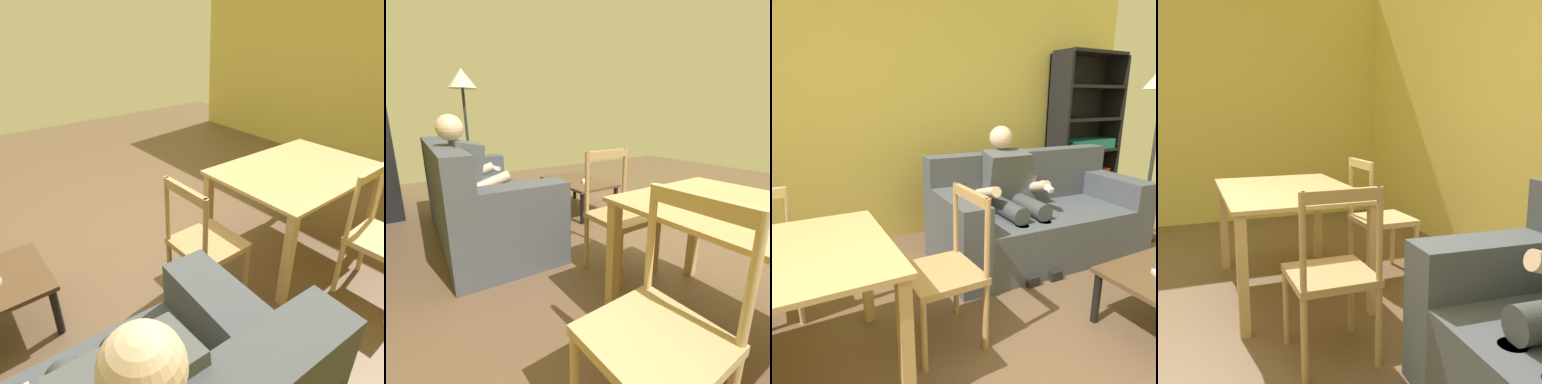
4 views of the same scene
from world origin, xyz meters
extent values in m
plane|color=brown|center=(0.00, 0.00, 0.00)|extent=(8.50, 8.50, 0.00)
cube|color=#474C56|center=(1.27, 1.59, 0.22)|extent=(1.99, 0.99, 0.44)
cube|color=#474C56|center=(1.29, 1.93, 0.69)|extent=(1.95, 0.32, 0.49)
cube|color=#474C56|center=(0.43, 1.64, 0.56)|extent=(0.29, 0.89, 0.24)
cube|color=#474C56|center=(2.12, 1.54, 0.56)|extent=(0.29, 0.89, 0.24)
cube|color=#515460|center=(1.09, 1.78, 0.62)|extent=(0.42, 0.22, 0.36)
cube|color=#4C5156|center=(1.01, 1.81, 0.70)|extent=(0.42, 0.33, 0.56)
sphere|color=beige|center=(1.01, 1.88, 1.08)|extent=(0.21, 0.21, 0.21)
cylinder|color=#3D4145|center=(0.88, 1.55, 0.51)|extent=(0.18, 0.45, 0.15)
cylinder|color=beige|center=(0.87, 1.33, 0.22)|extent=(0.11, 0.11, 0.44)
cube|color=black|center=(0.86, 1.25, 0.04)|extent=(0.11, 0.25, 0.08)
cylinder|color=#3D4145|center=(1.10, 1.54, 0.51)|extent=(0.18, 0.45, 0.15)
cylinder|color=beige|center=(1.09, 1.32, 0.22)|extent=(0.11, 0.11, 0.44)
cube|color=black|center=(1.08, 1.24, 0.04)|extent=(0.11, 0.25, 0.08)
cylinder|color=beige|center=(0.75, 1.68, 0.64)|extent=(0.11, 0.36, 0.19)
cylinder|color=beige|center=(1.25, 1.65, 0.64)|extent=(0.11, 0.36, 0.19)
cube|color=white|center=(1.24, 1.49, 0.68)|extent=(0.05, 0.16, 0.08)
cube|color=brown|center=(1.38, 0.38, 0.37)|extent=(0.95, 0.57, 0.03)
cylinder|color=black|center=(0.94, 0.14, 0.18)|extent=(0.05, 0.05, 0.35)
cylinder|color=black|center=(1.81, 0.14, 0.18)|extent=(0.05, 0.05, 0.35)
cylinder|color=black|center=(0.94, 0.63, 0.18)|extent=(0.05, 0.05, 0.35)
cylinder|color=black|center=(1.81, 0.63, 0.18)|extent=(0.05, 0.05, 0.35)
cube|color=white|center=(1.24, 0.38, 0.40)|extent=(0.17, 0.13, 0.02)
cube|color=black|center=(2.65, 2.43, 0.02)|extent=(0.88, 0.36, 0.04)
cube|color=beige|center=(2.66, 2.41, 0.10)|extent=(0.73, 0.32, 0.12)
cube|color=tan|center=(-0.95, 0.94, 0.73)|extent=(1.28, 0.90, 0.02)
cube|color=tan|center=(-0.36, 0.54, 0.36)|extent=(0.06, 0.06, 0.72)
cube|color=tan|center=(-0.36, 1.34, 0.36)|extent=(0.06, 0.06, 0.72)
cube|color=#D1B27F|center=(-0.95, 1.69, 0.45)|extent=(0.43, 0.43, 0.04)
cylinder|color=#D1B27F|center=(-0.77, 1.88, 0.22)|extent=(0.04, 0.04, 0.45)
cylinder|color=#D1B27F|center=(-0.76, 1.50, 0.22)|extent=(0.04, 0.04, 0.45)
cylinder|color=#D1B27F|center=(-0.76, 1.50, 0.69)|extent=(0.03, 0.03, 0.47)
cylinder|color=#D1B27F|center=(-1.14, 1.50, 0.69)|extent=(0.03, 0.03, 0.47)
cube|color=#D1B27F|center=(-0.95, 1.50, 0.89)|extent=(0.38, 0.05, 0.06)
cube|color=tan|center=(-0.01, 0.94, 0.44)|extent=(0.42, 0.42, 0.04)
cylinder|color=tan|center=(-0.20, 1.13, 0.22)|extent=(0.04, 0.04, 0.44)
cylinder|color=tan|center=(-0.20, 0.75, 0.22)|extent=(0.04, 0.04, 0.44)
cylinder|color=tan|center=(0.18, 1.13, 0.22)|extent=(0.04, 0.04, 0.44)
cylinder|color=tan|center=(0.18, 0.75, 0.22)|extent=(0.04, 0.04, 0.44)
cylinder|color=tan|center=(0.18, 1.13, 0.68)|extent=(0.03, 0.03, 0.48)
cylinder|color=tan|center=(0.18, 0.75, 0.68)|extent=(0.03, 0.03, 0.48)
cube|color=tan|center=(0.18, 0.94, 0.89)|extent=(0.04, 0.38, 0.06)
cylinder|color=black|center=(2.50, 1.39, 0.01)|extent=(0.28, 0.28, 0.03)
cylinder|color=#333333|center=(2.50, 1.39, 0.75)|extent=(0.04, 0.04, 1.51)
cone|color=beige|center=(2.50, 1.39, 1.63)|extent=(0.36, 0.36, 0.24)
camera|label=1|loc=(1.23, 2.34, 1.77)|focal=31.47mm
camera|label=2|loc=(-1.44, 2.34, 1.17)|focal=26.13mm
camera|label=3|loc=(-0.73, -0.69, 1.42)|focal=31.85mm
camera|label=4|loc=(1.96, 0.29, 1.25)|focal=39.93mm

